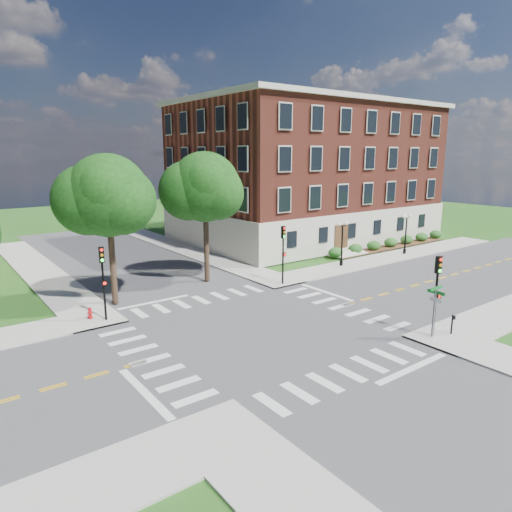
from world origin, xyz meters
TOP-DOWN VIEW (x-y plane):
  - ground at (0.00, 0.00)m, footprint 160.00×160.00m
  - road_ew at (0.00, 0.00)m, footprint 90.00×12.00m
  - road_ns at (0.00, 0.00)m, footprint 12.00×90.00m
  - sidewalk_ne at (15.38, 15.38)m, footprint 34.00×34.00m
  - crosswalk_east at (7.20, 0.00)m, footprint 2.20×10.20m
  - stop_bar_east at (8.80, 3.00)m, footprint 0.40×5.50m
  - main_building at (24.00, 21.99)m, footprint 30.60×22.40m
  - shrub_row at (27.00, 10.80)m, footprint 18.00×2.00m
  - tree_c at (-5.43, 10.00)m, footprint 5.68×5.68m
  - tree_d at (2.90, 11.17)m, footprint 5.67×5.67m
  - traffic_signal_se at (7.35, -7.12)m, footprint 0.37×0.42m
  - traffic_signal_ne at (7.42, 6.64)m, footprint 0.35×0.39m
  - traffic_signal_nw at (-7.13, 6.98)m, footprint 0.36×0.41m
  - twin_lamp_west at (15.93, 8.10)m, footprint 1.36×0.36m
  - twin_lamp_east at (25.37, 7.75)m, footprint 1.36×0.36m
  - street_sign_pole at (7.12, -7.26)m, footprint 1.10×1.10m
  - push_button_post at (8.52, -7.63)m, footprint 0.14×0.21m
  - fire_hydrant at (-7.87, 7.85)m, footprint 0.35×0.35m

SIDE VIEW (x-z plane):
  - ground at x=0.00m, z-range 0.00..0.00m
  - crosswalk_east at x=7.20m, z-range -0.01..0.01m
  - stop_bar_east at x=8.80m, z-range 0.00..0.00m
  - shrub_row at x=27.00m, z-range -0.65..0.65m
  - road_ew at x=0.00m, z-range 0.00..0.01m
  - road_ns at x=0.00m, z-range 0.00..0.01m
  - sidewalk_ne at x=15.38m, z-range 0.00..0.12m
  - fire_hydrant at x=-7.87m, z-range 0.09..0.84m
  - push_button_post at x=8.52m, z-range 0.20..1.40m
  - street_sign_pole at x=7.12m, z-range 0.76..3.86m
  - twin_lamp_west at x=15.93m, z-range 0.41..4.64m
  - twin_lamp_east at x=25.37m, z-range 0.41..4.64m
  - traffic_signal_se at x=7.35m, z-range 0.79..5.59m
  - traffic_signal_ne at x=7.42m, z-range 0.79..5.59m
  - traffic_signal_nw at x=-7.13m, z-range 0.79..5.59m
  - tree_c at x=-5.43m, z-range 2.51..13.04m
  - tree_d at x=2.90m, z-range 2.60..13.28m
  - main_building at x=24.00m, z-range 0.09..16.59m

